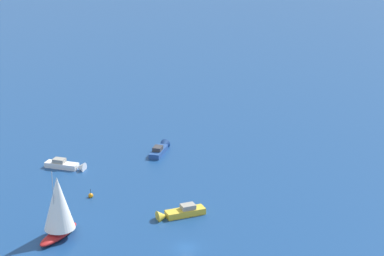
# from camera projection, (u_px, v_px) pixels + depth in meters

# --- Properties ---
(ground_plane) EXTENTS (2000.00, 2000.00, 0.00)m
(ground_plane) POSITION_uv_depth(u_px,v_px,m) (186.00, 247.00, 137.16)
(ground_plane) COLOR navy
(sailboat_far_port) EXTENTS (10.99, 6.08, 14.15)m
(sailboat_far_port) POSITION_uv_depth(u_px,v_px,m) (58.00, 207.00, 139.12)
(sailboat_far_port) COLOR #B21E1E
(sailboat_far_port) RESTS_ON ground_plane
(motorboat_offshore) EXTENTS (4.36, 10.37, 2.92)m
(motorboat_offshore) POSITION_uv_depth(u_px,v_px,m) (67.00, 165.00, 174.31)
(motorboat_offshore) COLOR white
(motorboat_offshore) RESTS_ON ground_plane
(motorboat_trailing) EXTENTS (10.43, 4.76, 2.93)m
(motorboat_trailing) POSITION_uv_depth(u_px,v_px,m) (160.00, 149.00, 184.60)
(motorboat_trailing) COLOR #23478C
(motorboat_trailing) RESTS_ON ground_plane
(motorboat_mid_cluster) EXTENTS (9.57, 8.65, 2.98)m
(motorboat_mid_cluster) POSITION_uv_depth(u_px,v_px,m) (179.00, 213.00, 149.49)
(motorboat_mid_cluster) COLOR gold
(motorboat_mid_cluster) RESTS_ON ground_plane
(marker_buoy) EXTENTS (1.10, 1.10, 2.10)m
(marker_buoy) POSITION_uv_depth(u_px,v_px,m) (91.00, 196.00, 158.63)
(marker_buoy) COLOR orange
(marker_buoy) RESTS_ON ground_plane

